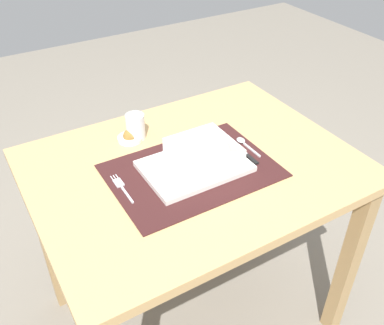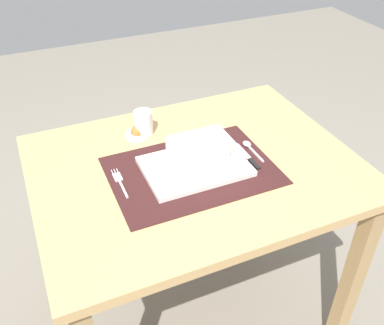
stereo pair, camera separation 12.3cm
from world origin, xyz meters
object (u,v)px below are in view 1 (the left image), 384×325
(dining_table, at_px, (194,191))
(condiment_saucer, at_px, (130,137))
(porridge_bowl, at_px, (203,154))
(fork, at_px, (121,186))
(spoon, at_px, (243,142))
(drinking_glass, at_px, (136,128))
(butter_knife, at_px, (245,154))

(dining_table, relative_size, condiment_saucer, 12.01)
(porridge_bowl, bearing_deg, fork, 174.10)
(porridge_bowl, bearing_deg, spoon, 10.19)
(porridge_bowl, height_order, drinking_glass, drinking_glass)
(dining_table, height_order, butter_knife, butter_knife)
(spoon, distance_m, butter_knife, 0.06)
(porridge_bowl, bearing_deg, drinking_glass, 114.14)
(spoon, relative_size, drinking_glass, 1.40)
(dining_table, distance_m, drinking_glass, 0.27)
(butter_knife, bearing_deg, condiment_saucer, 135.21)
(fork, bearing_deg, dining_table, 0.62)
(dining_table, height_order, fork, fork)
(dining_table, distance_m, butter_knife, 0.20)
(porridge_bowl, bearing_deg, dining_table, 132.88)
(drinking_glass, bearing_deg, butter_knife, -47.01)
(spoon, bearing_deg, porridge_bowl, -166.26)
(fork, bearing_deg, drinking_glass, 57.59)
(dining_table, xyz_separation_m, drinking_glass, (-0.09, 0.21, 0.14))
(butter_knife, bearing_deg, dining_table, 163.50)
(butter_knife, bearing_deg, fork, 172.03)
(dining_table, distance_m, condiment_saucer, 0.26)
(butter_knife, height_order, drinking_glass, drinking_glass)
(fork, bearing_deg, condiment_saucer, 61.83)
(drinking_glass, distance_m, condiment_saucer, 0.04)
(dining_table, relative_size, fork, 6.98)
(butter_knife, distance_m, condiment_saucer, 0.37)
(dining_table, xyz_separation_m, porridge_bowl, (0.02, -0.02, 0.15))
(dining_table, distance_m, porridge_bowl, 0.15)
(porridge_bowl, xyz_separation_m, butter_knife, (0.13, -0.02, -0.03))
(dining_table, xyz_separation_m, condiment_saucer, (-0.11, 0.21, 0.12))
(porridge_bowl, distance_m, drinking_glass, 0.26)
(butter_knife, bearing_deg, drinking_glass, 132.12)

